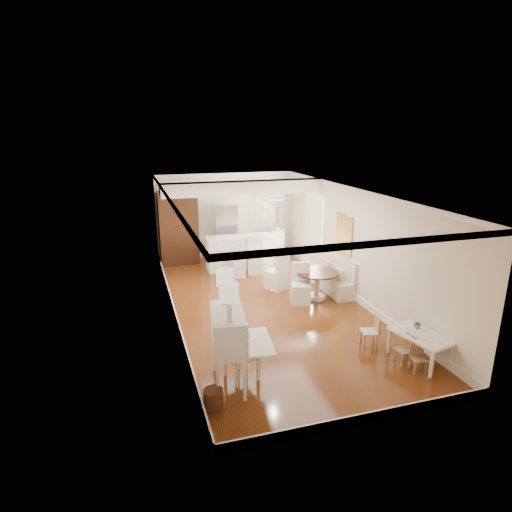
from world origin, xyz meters
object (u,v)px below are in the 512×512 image
secretary_bureau (228,349)px  pantry_cabinet (178,228)px  sideboard (277,246)px  slip_chair_far (276,271)px  dining_table (317,285)px  kids_table (420,348)px  kids_chair_c (419,358)px  gustavian_armchair (241,354)px  fridge (237,232)px  kids_chair_a (404,350)px  slip_chair_near (301,284)px  kids_chair_b (370,331)px  bar_stool_left (239,262)px  breakfast_counter (239,252)px  bar_stool_right (255,256)px  wicker_basket (213,399)px

secretary_bureau → pantry_cabinet: size_ratio=0.58×
secretary_bureau → sideboard: (3.19, 6.56, -0.19)m
secretary_bureau → slip_chair_far: (2.28, 4.06, -0.16)m
dining_table → kids_table: bearing=-80.8°
kids_table → kids_chair_c: 0.40m
gustavian_armchair → kids_table: bearing=-111.0°
fridge → sideboard: size_ratio=1.78×
kids_table → kids_chair_a: (-0.33, 0.00, 0.01)m
kids_chair_a → pantry_cabinet: 8.08m
gustavian_armchair → sideboard: bearing=-38.5°
kids_chair_c → fridge: bearing=112.5°
slip_chair_far → slip_chair_near: bearing=75.7°
secretary_bureau → dining_table: bearing=53.3°
kids_chair_b → slip_chair_near: slip_chair_near is taller
secretary_bureau → slip_chair_near: (2.53, 2.96, -0.17)m
kids_chair_b → bar_stool_left: (-1.43, 4.80, 0.13)m
slip_chair_far → breakfast_counter: (-0.51, 1.98, 0.00)m
kids_chair_b → slip_chair_far: 3.64m
bar_stool_right → pantry_cabinet: bearing=151.9°
kids_chair_c → slip_chair_far: slip_chair_far is taller
fridge → slip_chair_far: bearing=-84.2°
slip_chair_far → pantry_cabinet: 3.82m
bar_stool_left → kids_chair_a: bearing=-67.8°
dining_table → slip_chair_far: bearing=127.8°
dining_table → bar_stool_right: size_ratio=0.96×
gustavian_armchair → breakfast_counter: breakfast_counter is taller
kids_chair_c → breakfast_counter: 6.80m
kids_chair_a → dining_table: dining_table is taller
kids_chair_b → sideboard: (0.20, 6.06, 0.15)m
dining_table → bar_stool_left: 2.65m
dining_table → bar_stool_right: bar_stool_right is taller
kids_table → bar_stool_left: size_ratio=1.19×
pantry_cabinet → slip_chair_far: bearing=-54.2°
bar_stool_left → bar_stool_right: bar_stool_right is taller
kids_chair_a → fridge: (-1.27, 7.36, 0.61)m
kids_chair_c → bar_stool_right: (-1.22, 6.03, 0.28)m
bar_stool_left → kids_chair_b: bearing=-68.1°
dining_table → slip_chair_far: size_ratio=1.03×
secretary_bureau → kids_chair_c: 3.40m
kids_chair_a → kids_chair_b: (-0.26, 0.77, 0.04)m
secretary_bureau → kids_chair_c: bearing=-2.3°
gustavian_armchair → sideboard: 7.06m
bar_stool_left → pantry_cabinet: pantry_cabinet is taller
gustavian_armchair → pantry_cabinet: size_ratio=0.41×
slip_chair_far → fridge: size_ratio=0.57×
kids_table → dining_table: 3.42m
gustavian_armchair → breakfast_counter: size_ratio=0.46×
secretary_bureau → bar_stool_right: 5.84m
wicker_basket → kids_chair_c: kids_chair_c is taller
kids_table → slip_chair_near: size_ratio=1.10×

